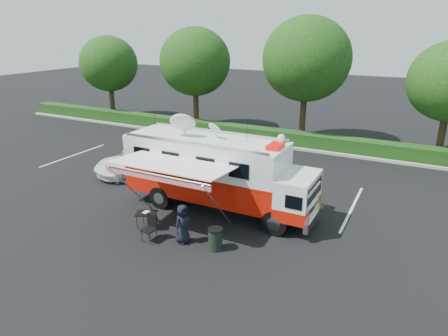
# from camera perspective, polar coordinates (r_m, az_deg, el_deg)

# --- Properties ---
(ground_plane) EXTENTS (120.00, 120.00, 0.00)m
(ground_plane) POSITION_cam_1_polar(r_m,az_deg,el_deg) (18.72, -0.70, -5.95)
(ground_plane) COLOR black
(ground_plane) RESTS_ON ground
(back_border) EXTENTS (60.00, 6.14, 8.87)m
(back_border) POSITION_cam_1_polar(r_m,az_deg,el_deg) (28.81, 13.76, 12.90)
(back_border) COLOR #9E998E
(back_border) RESTS_ON ground_plane
(stall_lines) EXTENTS (24.12, 5.50, 0.01)m
(stall_lines) POSITION_cam_1_polar(r_m,az_deg,el_deg) (21.38, 1.87, -2.60)
(stall_lines) COLOR silver
(stall_lines) RESTS_ON ground_plane
(command_truck) EXTENTS (8.93, 2.46, 4.29)m
(command_truck) POSITION_cam_1_polar(r_m,az_deg,el_deg) (18.04, -0.94, -0.63)
(command_truck) COLOR black
(command_truck) RESTS_ON ground_plane
(awning) EXTENTS (4.87, 2.53, 2.94)m
(awning) POSITION_cam_1_polar(r_m,az_deg,el_deg) (16.08, -7.77, 0.13)
(awning) COLOR white
(awning) RESTS_ON ground_plane
(white_suv) EXTENTS (3.89, 5.56, 1.41)m
(white_suv) POSITION_cam_1_polar(r_m,az_deg,el_deg) (24.00, -12.10, -0.53)
(white_suv) COLOR white
(white_suv) RESTS_ON ground_plane
(person) EXTENTS (0.74, 0.91, 1.60)m
(person) POSITION_cam_1_polar(r_m,az_deg,el_deg) (16.14, -5.78, -10.49)
(person) COLOR black
(person) RESTS_ON ground_plane
(folding_table) EXTENTS (1.03, 0.91, 0.73)m
(folding_table) POSITION_cam_1_polar(r_m,az_deg,el_deg) (17.07, -11.03, -6.43)
(folding_table) COLOR black
(folding_table) RESTS_ON ground_plane
(folding_chair) EXTENTS (0.56, 0.59, 1.07)m
(folding_chair) POSITION_cam_1_polar(r_m,az_deg,el_deg) (16.19, -10.47, -8.07)
(folding_chair) COLOR black
(folding_chair) RESTS_ON ground_plane
(trash_bin) EXTENTS (0.58, 0.58, 0.87)m
(trash_bin) POSITION_cam_1_polar(r_m,az_deg,el_deg) (15.39, -1.24, -10.11)
(trash_bin) COLOR black
(trash_bin) RESTS_ON ground_plane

